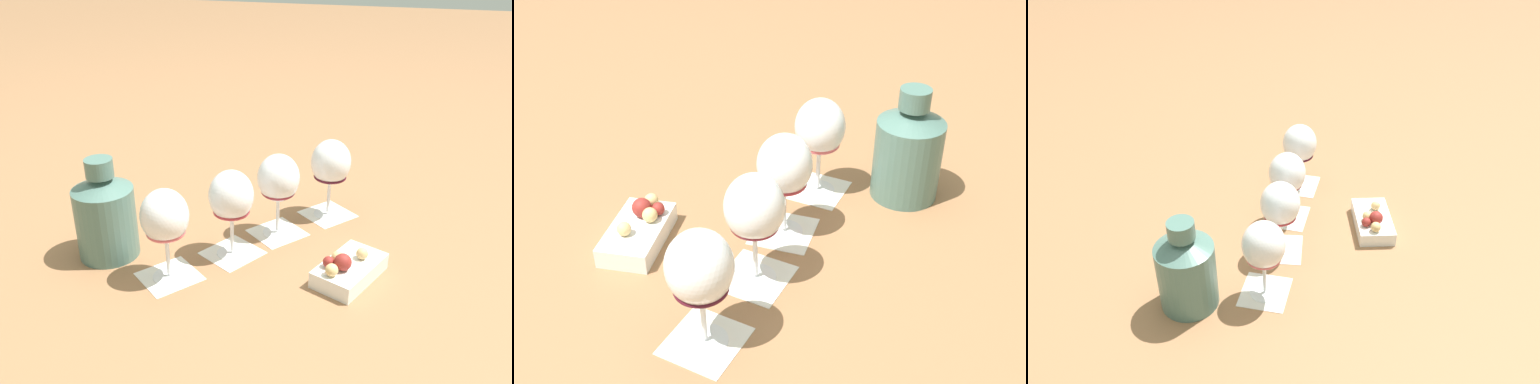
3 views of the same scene
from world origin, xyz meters
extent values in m
plane|color=#936642|center=(0.00, 0.00, 0.00)|extent=(8.00, 8.00, 0.00)
cube|color=silver|center=(-0.12, -0.17, 0.00)|extent=(0.14, 0.14, 0.00)
cube|color=silver|center=(-0.03, -0.06, 0.00)|extent=(0.14, 0.14, 0.00)
cube|color=silver|center=(0.03, 0.05, 0.00)|extent=(0.14, 0.14, 0.00)
cube|color=silver|center=(0.12, 0.16, 0.00)|extent=(0.14, 0.14, 0.00)
cylinder|color=white|center=(-0.12, -0.17, 0.00)|extent=(0.06, 0.06, 0.01)
cylinder|color=white|center=(-0.12, -0.17, 0.05)|extent=(0.01, 0.01, 0.08)
ellipsoid|color=white|center=(-0.12, -0.17, 0.13)|extent=(0.09, 0.09, 0.10)
ellipsoid|color=#D15660|center=(-0.12, -0.17, 0.10)|extent=(0.07, 0.07, 0.02)
cylinder|color=white|center=(-0.03, -0.06, 0.00)|extent=(0.06, 0.06, 0.01)
cylinder|color=white|center=(-0.03, -0.06, 0.05)|extent=(0.01, 0.01, 0.08)
ellipsoid|color=white|center=(-0.03, -0.06, 0.13)|extent=(0.09, 0.09, 0.10)
ellipsoid|color=#A22D37|center=(-0.03, -0.06, 0.10)|extent=(0.07, 0.07, 0.02)
cylinder|color=white|center=(0.03, 0.05, 0.00)|extent=(0.06, 0.06, 0.01)
cylinder|color=white|center=(0.03, 0.05, 0.05)|extent=(0.01, 0.01, 0.08)
ellipsoid|color=white|center=(0.03, 0.05, 0.13)|extent=(0.09, 0.09, 0.10)
ellipsoid|color=maroon|center=(0.03, 0.05, 0.10)|extent=(0.07, 0.07, 0.03)
cylinder|color=white|center=(0.12, 0.16, 0.00)|extent=(0.06, 0.06, 0.01)
cylinder|color=white|center=(0.12, 0.16, 0.05)|extent=(0.01, 0.01, 0.08)
ellipsoid|color=white|center=(0.12, 0.16, 0.13)|extent=(0.09, 0.09, 0.10)
ellipsoid|color=#4A1221|center=(0.12, 0.16, 0.09)|extent=(0.07, 0.07, 0.02)
cylinder|color=#4C7066|center=(-0.27, -0.13, 0.07)|extent=(0.12, 0.12, 0.14)
cone|color=#4C7066|center=(-0.27, -0.13, 0.16)|extent=(0.12, 0.12, 0.03)
cylinder|color=#4C7066|center=(-0.27, -0.13, 0.19)|extent=(0.05, 0.05, 0.04)
cube|color=white|center=(0.20, -0.08, 0.02)|extent=(0.13, 0.17, 0.03)
sphere|color=#DBB775|center=(0.18, -0.13, 0.04)|extent=(0.02, 0.02, 0.02)
sphere|color=#DBB775|center=(0.22, -0.06, 0.04)|extent=(0.02, 0.02, 0.02)
sphere|color=maroon|center=(0.17, -0.10, 0.04)|extent=(0.02, 0.02, 0.02)
sphere|color=#DBB775|center=(0.18, -0.08, 0.05)|extent=(0.02, 0.02, 0.02)
sphere|color=maroon|center=(0.19, -0.10, 0.05)|extent=(0.03, 0.03, 0.03)
camera|label=1|loc=(0.27, -0.93, 0.58)|focal=38.00mm
camera|label=2|loc=(0.16, 0.77, 0.64)|focal=45.00mm
camera|label=3|loc=(-0.43, -0.92, 0.81)|focal=38.00mm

